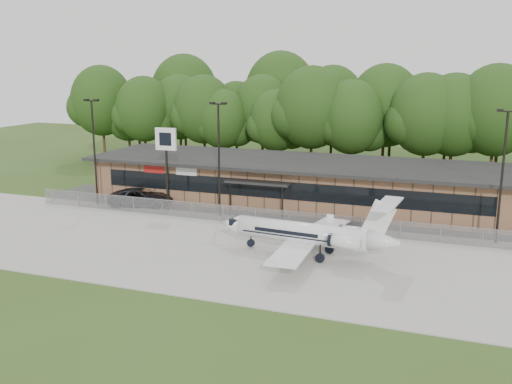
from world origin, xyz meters
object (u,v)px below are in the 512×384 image
at_px(terminal, 297,181).
at_px(business_jet, 309,235).
at_px(pole_sign, 166,148).
at_px(suv, 141,197).

xyz_separation_m(terminal, business_jet, (5.34, -15.32, -0.53)).
distance_m(terminal, pole_sign, 13.15).
height_order(business_jet, pole_sign, pole_sign).
height_order(suv, pole_sign, pole_sign).
bearing_deg(suv, business_jet, -127.36).
height_order(terminal, business_jet, business_jet).
height_order(terminal, pole_sign, pole_sign).
xyz_separation_m(business_jet, pole_sign, (-15.72, 8.18, 4.29)).
distance_m(business_jet, suv, 21.06).
bearing_deg(terminal, pole_sign, -145.47).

